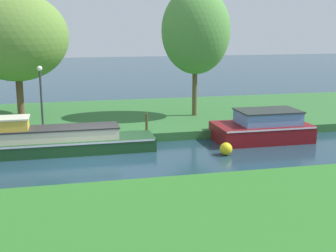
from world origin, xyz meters
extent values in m
plane|color=#1D3947|center=(0.00, 0.00, 0.00)|extent=(120.00, 120.00, 0.00)
cube|color=#316A31|center=(0.00, 7.00, 0.20)|extent=(72.00, 10.00, 0.40)
cube|color=#1B411F|center=(-1.10, 1.20, 0.29)|extent=(7.45, 1.70, 0.57)
cube|color=white|center=(-1.10, 1.20, 0.53)|extent=(7.30, 1.73, 0.07)
cube|color=beige|center=(-1.34, 1.20, 0.80)|extent=(4.85, 1.29, 0.45)
cube|color=#2B2A2B|center=(-1.34, 1.20, 1.06)|extent=(4.95, 1.36, 0.06)
cube|color=gold|center=(-3.15, 1.20, 1.28)|extent=(1.24, 1.09, 0.50)
cube|color=beige|center=(-3.15, 1.20, 1.56)|extent=(1.34, 1.16, 0.06)
cube|color=maroon|center=(7.72, 1.20, 0.39)|extent=(4.32, 2.32, 0.79)
cube|color=white|center=(7.72, 1.20, 0.75)|extent=(4.24, 2.35, 0.07)
cube|color=#618BC0|center=(8.02, 1.20, 1.07)|extent=(2.71, 1.76, 0.57)
cube|color=#282E2C|center=(8.02, 1.20, 1.39)|extent=(2.81, 1.85, 0.06)
cylinder|color=brown|center=(-3.37, 8.17, 1.86)|extent=(0.38, 0.38, 2.92)
ellipsoid|color=olive|center=(-3.37, 7.91, 4.61)|extent=(5.54, 4.50, 4.68)
cylinder|color=brown|center=(5.85, 5.75, 2.04)|extent=(0.26, 0.26, 3.28)
ellipsoid|color=#569141|center=(5.85, 5.67, 4.92)|extent=(3.62, 3.50, 4.53)
cylinder|color=#333338|center=(-2.08, 3.86, 1.78)|extent=(0.10, 0.10, 2.76)
sphere|color=white|center=(-2.08, 3.86, 3.28)|extent=(0.24, 0.24, 0.24)
cylinder|color=#473F21|center=(2.63, 2.66, 0.81)|extent=(0.12, 0.12, 0.81)
sphere|color=yellow|center=(5.29, -0.75, 0.26)|extent=(0.52, 0.52, 0.52)
camera|label=1|loc=(-1.14, -17.80, 5.20)|focal=48.95mm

